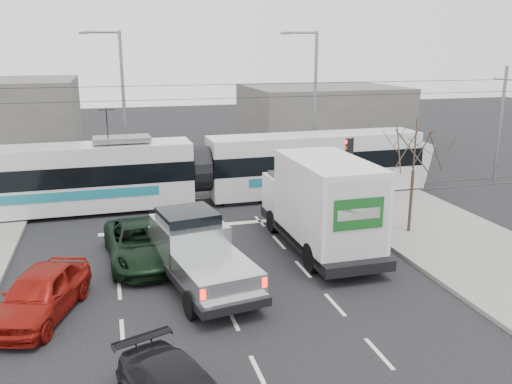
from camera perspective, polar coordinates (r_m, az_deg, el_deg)
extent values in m
plane|color=black|center=(20.08, 0.36, -8.64)|extent=(120.00, 120.00, 0.00)
cube|color=gray|center=(23.93, 21.70, -5.59)|extent=(6.00, 60.00, 0.15)
cube|color=#33302D|center=(29.28, -4.92, -1.01)|extent=(60.00, 1.60, 0.03)
cube|color=#64605B|center=(45.38, 6.86, 7.85)|extent=(12.00, 10.00, 5.00)
cylinder|color=#47382B|center=(24.68, 15.98, -0.93)|extent=(0.14, 0.14, 2.75)
cylinder|color=#47382B|center=(24.14, 16.41, 4.78)|extent=(0.07, 0.07, 2.25)
cylinder|color=black|center=(27.52, 10.00, 1.95)|extent=(0.12, 0.12, 3.60)
cube|color=black|center=(27.18, 9.74, 4.60)|extent=(0.28, 0.28, 0.95)
cylinder|color=#FF0C07|center=(27.07, 9.48, 5.21)|extent=(0.06, 0.20, 0.20)
cylinder|color=orange|center=(27.12, 9.45, 4.59)|extent=(0.06, 0.20, 0.20)
cylinder|color=#05330C|center=(27.17, 9.42, 3.97)|extent=(0.06, 0.20, 0.20)
cube|color=white|center=(27.28, 10.14, 2.90)|extent=(0.02, 0.30, 0.40)
cylinder|color=slate|center=(34.27, 6.22, 8.95)|extent=(0.20, 0.20, 9.00)
cylinder|color=slate|center=(33.74, 4.79, 16.38)|extent=(2.00, 0.14, 0.14)
cube|color=slate|center=(33.41, 3.11, 16.34)|extent=(0.55, 0.25, 0.14)
cylinder|color=slate|center=(33.92, -13.72, 8.56)|extent=(0.20, 0.20, 9.00)
cylinder|color=slate|center=(33.73, -15.96, 15.88)|extent=(2.00, 0.14, 0.14)
cube|color=slate|center=(33.74, -17.71, 15.67)|extent=(0.55, 0.25, 0.14)
cylinder|color=black|center=(28.27, -5.17, 9.75)|extent=(60.00, 0.03, 0.03)
cylinder|color=black|center=(28.22, -5.21, 11.17)|extent=(60.00, 0.03, 0.03)
cylinder|color=slate|center=(36.29, 24.32, 6.46)|extent=(0.20, 0.20, 7.00)
cube|color=silver|center=(28.43, -18.85, -0.28)|extent=(12.00, 2.70, 1.45)
cube|color=black|center=(28.17, -19.04, 1.92)|extent=(12.06, 2.73, 0.99)
cube|color=silver|center=(27.99, -19.19, 3.69)|extent=(11.99, 2.60, 0.92)
cube|color=#197180|center=(27.14, -18.99, -0.42)|extent=(8.37, 0.16, 0.46)
cube|color=silver|center=(30.60, 6.18, 1.50)|extent=(12.00, 2.70, 1.45)
cube|color=black|center=(30.36, 6.24, 3.55)|extent=(12.06, 2.73, 0.99)
cube|color=silver|center=(30.20, 6.29, 5.21)|extent=(11.99, 2.60, 0.92)
cube|color=#197180|center=(29.41, 7.13, 1.44)|extent=(8.37, 0.16, 0.46)
cylinder|color=black|center=(28.60, -5.92, 2.45)|extent=(0.97, 2.42, 2.41)
cube|color=slate|center=(27.85, -13.96, 5.43)|extent=(2.81, 1.55, 0.23)
cube|color=black|center=(28.99, -25.13, -2.25)|extent=(1.89, 2.16, 0.33)
cube|color=black|center=(28.75, -9.65, -1.15)|extent=(1.89, 2.16, 0.33)
cube|color=black|center=(29.41, -2.09, -0.57)|extent=(1.89, 2.16, 0.33)
cube|color=black|center=(32.14, 11.51, 0.48)|extent=(1.89, 2.16, 0.33)
cube|color=black|center=(19.01, -5.85, -8.11)|extent=(3.33, 6.79, 0.28)
cube|color=#BABDBF|center=(19.76, -7.05, -4.79)|extent=(2.64, 3.07, 1.29)
cube|color=black|center=(19.65, -7.22, -2.84)|extent=(2.22, 2.25, 0.62)
cube|color=#BABDBF|center=(21.25, -8.36, -4.14)|extent=(2.30, 1.52, 0.62)
cube|color=#BABDBF|center=(17.60, -4.30, -8.44)|extent=(2.67, 3.26, 0.73)
cube|color=silver|center=(16.30, -2.10, -11.57)|extent=(2.07, 0.56, 0.20)
cube|color=#FF0C07|center=(15.91, -5.63, -10.68)|extent=(0.17, 0.12, 0.31)
cube|color=#FF0C07|center=(16.60, 0.88, -9.47)|extent=(0.17, 0.12, 0.31)
cylinder|color=black|center=(20.65, -10.51, -6.87)|extent=(0.46, 0.94, 0.90)
cylinder|color=black|center=(21.21, -5.09, -6.07)|extent=(0.46, 0.94, 0.90)
cylinder|color=black|center=(16.99, -6.77, -11.70)|extent=(0.46, 0.94, 0.90)
cylinder|color=black|center=(17.67, -0.32, -10.49)|extent=(0.46, 0.94, 0.90)
cube|color=black|center=(22.49, 6.62, -4.43)|extent=(2.76, 7.81, 0.39)
cube|color=white|center=(24.84, 4.09, -0.21)|extent=(2.56, 1.90, 1.78)
cube|color=black|center=(24.81, 3.99, 1.37)|extent=(2.20, 1.27, 0.67)
cube|color=silver|center=(21.31, 7.55, -0.93)|extent=(2.73, 5.32, 3.28)
cube|color=silver|center=(19.05, 10.67, -3.01)|extent=(2.35, 0.09, 2.88)
cube|color=#12501A|center=(18.92, 10.79, -2.30)|extent=(1.87, 0.05, 1.11)
cube|color=black|center=(19.44, 10.76, -8.14)|extent=(2.40, 0.31, 0.20)
cylinder|color=black|center=(24.35, 1.82, -3.08)|extent=(0.35, 1.00, 1.00)
cylinder|color=black|center=(25.13, 6.92, -2.61)|extent=(0.35, 1.00, 1.00)
cylinder|color=black|center=(20.20, 5.89, -6.87)|extent=(0.35, 1.12, 1.11)
cylinder|color=black|center=(21.14, 11.84, -6.10)|extent=(0.35, 1.12, 1.11)
cube|color=black|center=(23.10, 8.77, -4.01)|extent=(2.64, 5.65, 0.27)
cube|color=black|center=(23.77, 8.15, -1.51)|extent=(2.23, 2.51, 1.25)
cube|color=black|center=(23.69, 8.14, 0.08)|extent=(1.89, 1.83, 0.60)
cube|color=black|center=(25.04, 7.29, -1.22)|extent=(2.02, 1.20, 0.60)
cube|color=black|center=(21.88, 9.74, -3.93)|extent=(2.25, 2.67, 0.71)
cube|color=silver|center=(20.73, 10.91, -5.94)|extent=(1.87, 0.41, 0.20)
cube|color=#590505|center=(20.41, 8.51, -4.95)|extent=(0.16, 0.10, 0.31)
cube|color=#590505|center=(20.99, 13.16, -4.63)|extent=(0.16, 0.10, 0.31)
cylinder|color=black|center=(24.50, 5.48, -3.19)|extent=(0.41, 0.90, 0.87)
cylinder|color=black|center=(25.00, 9.62, -2.96)|extent=(0.41, 0.90, 0.87)
cylinder|color=black|center=(21.33, 7.74, -6.06)|extent=(0.41, 0.90, 0.87)
cylinder|color=black|center=(21.91, 12.43, -5.72)|extent=(0.41, 0.90, 0.87)
imported|color=black|center=(21.40, -12.01, -5.29)|extent=(2.85, 5.56, 1.50)
imported|color=maroon|center=(18.09, -21.76, -9.89)|extent=(3.23, 4.86, 1.54)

